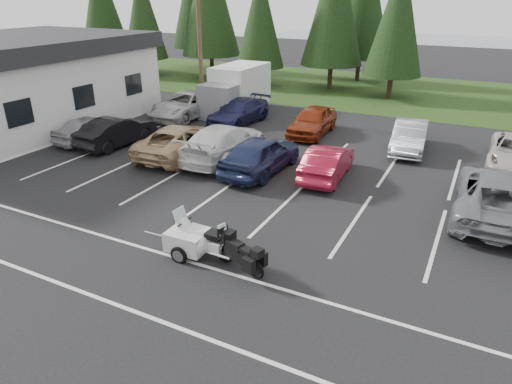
% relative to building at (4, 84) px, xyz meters
% --- Properties ---
extents(ground, '(120.00, 120.00, 0.00)m').
position_rel_building_xyz_m(ground, '(18.00, -4.00, -2.45)').
color(ground, black).
rests_on(ground, ground).
extents(grass_strip, '(80.00, 16.00, 0.01)m').
position_rel_building_xyz_m(grass_strip, '(18.00, 20.00, -2.45)').
color(grass_strip, '#193611').
rests_on(grass_strip, ground).
extents(lake_water, '(70.00, 50.00, 0.02)m').
position_rel_building_xyz_m(lake_water, '(22.00, 51.00, -2.45)').
color(lake_water, slate).
rests_on(lake_water, ground).
extents(building, '(10.60, 15.60, 4.90)m').
position_rel_building_xyz_m(building, '(0.00, 0.00, 0.00)').
color(building, silver).
rests_on(building, ground).
extents(utility_pole, '(1.60, 0.26, 9.00)m').
position_rel_building_xyz_m(utility_pole, '(8.00, 8.00, 2.25)').
color(utility_pole, '#473321').
rests_on(utility_pole, ground).
extents(box_truck, '(2.40, 5.60, 2.90)m').
position_rel_building_xyz_m(box_truck, '(10.00, 8.50, -1.00)').
color(box_truck, silver).
rests_on(box_truck, ground).
extents(stall_markings, '(32.00, 16.00, 0.01)m').
position_rel_building_xyz_m(stall_markings, '(18.00, -2.00, -2.45)').
color(stall_markings, silver).
rests_on(stall_markings, ground).
extents(conifer_0, '(4.58, 4.58, 10.66)m').
position_rel_building_xyz_m(conifer_0, '(-10.00, 18.50, 3.78)').
color(conifer_0, '#332316').
rests_on(conifer_0, ground).
extents(conifer_1, '(3.96, 3.96, 9.22)m').
position_rel_building_xyz_m(conifer_1, '(-4.00, 17.20, 2.94)').
color(conifer_1, '#332316').
rests_on(conifer_1, ground).
extents(conifer_3, '(3.87, 3.87, 9.02)m').
position_rel_building_xyz_m(conifer_3, '(7.50, 17.40, 2.82)').
color(conifer_3, '#332316').
rests_on(conifer_3, ground).
extents(conifer_4, '(4.80, 4.80, 11.17)m').
position_rel_building_xyz_m(conifer_4, '(13.00, 18.90, 4.08)').
color(conifer_4, '#332316').
rests_on(conifer_4, ground).
extents(conifer_5, '(4.14, 4.14, 9.63)m').
position_rel_building_xyz_m(conifer_5, '(18.00, 17.60, 3.18)').
color(conifer_5, '#332316').
rests_on(conifer_5, ground).
extents(car_near_0, '(1.76, 4.07, 1.37)m').
position_rel_building_xyz_m(car_near_0, '(6.28, -0.11, -1.77)').
color(car_near_0, '#A8A7AC').
rests_on(car_near_0, ground).
extents(car_near_1, '(1.79, 4.49, 1.45)m').
position_rel_building_xyz_m(car_near_1, '(8.06, -0.00, -1.72)').
color(car_near_1, black).
rests_on(car_near_1, ground).
extents(car_near_2, '(2.81, 5.51, 1.49)m').
position_rel_building_xyz_m(car_near_2, '(11.90, 0.14, -1.70)').
color(car_near_2, tan).
rests_on(car_near_2, ground).
extents(car_near_3, '(2.42, 5.63, 1.62)m').
position_rel_building_xyz_m(car_near_3, '(13.96, 0.68, -1.64)').
color(car_near_3, silver).
rests_on(car_near_3, ground).
extents(car_near_4, '(2.11, 4.83, 1.62)m').
position_rel_building_xyz_m(car_near_4, '(16.24, -0.08, -1.64)').
color(car_near_4, '#1C2446').
rests_on(car_near_4, ground).
extents(car_near_5, '(1.71, 4.21, 1.36)m').
position_rel_building_xyz_m(car_near_5, '(19.03, 0.61, -1.77)').
color(car_near_5, maroon).
rests_on(car_near_5, ground).
extents(car_near_6, '(2.75, 5.87, 1.63)m').
position_rel_building_xyz_m(car_near_6, '(25.46, -0.23, -1.64)').
color(car_near_6, slate).
rests_on(car_near_6, ground).
extents(car_far_0, '(2.94, 5.72, 1.54)m').
position_rel_building_xyz_m(car_far_0, '(7.93, 6.30, -1.68)').
color(car_far_0, '#BCBCB9').
rests_on(car_far_0, ground).
extents(car_far_1, '(2.34, 4.97, 1.40)m').
position_rel_building_xyz_m(car_far_1, '(11.55, 6.44, -1.75)').
color(car_far_1, '#1B1C43').
rests_on(car_far_1, ground).
extents(car_far_2, '(1.93, 4.50, 1.51)m').
position_rel_building_xyz_m(car_far_2, '(16.23, 6.31, -1.69)').
color(car_far_2, maroon).
rests_on(car_far_2, ground).
extents(car_far_3, '(1.89, 4.46, 1.43)m').
position_rel_building_xyz_m(car_far_3, '(21.46, 5.82, -1.73)').
color(car_far_3, gray).
rests_on(car_far_3, ground).
extents(touring_motorcycle, '(2.51, 0.84, 1.38)m').
position_rel_building_xyz_m(touring_motorcycle, '(17.75, -6.99, -1.76)').
color(touring_motorcycle, silver).
rests_on(touring_motorcycle, ground).
extents(cargo_trailer, '(1.73, 1.00, 0.79)m').
position_rel_building_xyz_m(cargo_trailer, '(17.34, -7.21, -2.06)').
color(cargo_trailer, silver).
rests_on(cargo_trailer, ground).
extents(adventure_motorcycle, '(2.18, 1.24, 1.26)m').
position_rel_building_xyz_m(adventure_motorcycle, '(19.10, -7.22, -1.82)').
color(adventure_motorcycle, black).
rests_on(adventure_motorcycle, ground).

